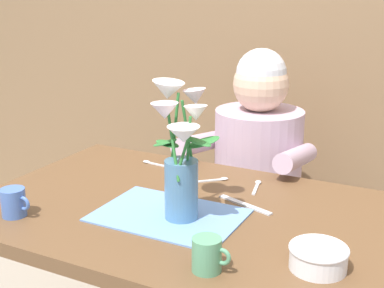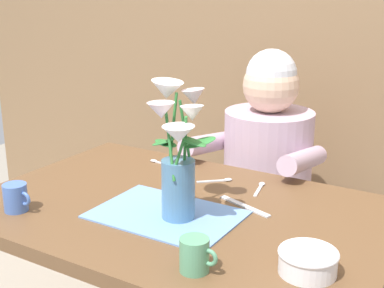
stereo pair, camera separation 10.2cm
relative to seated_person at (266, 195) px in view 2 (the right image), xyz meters
The scene contains 13 objects.
wood_panel_backdrop 0.81m from the seated_person, 91.27° to the left, with size 4.00×0.10×2.50m, color brown.
dining_table 0.62m from the seated_person, 90.90° to the right, with size 1.20×0.80×0.74m.
seated_person is the anchor object (origin of this frame).
striped_placemat 0.71m from the seated_person, 90.63° to the right, with size 0.40×0.28×0.01m, color #6B93D1.
flower_vase 0.78m from the seated_person, 87.82° to the right, with size 0.22×0.21×0.37m.
ceramic_bowl 0.91m from the seated_person, 60.90° to the right, with size 0.14×0.14×0.06m.
dinner_knife 0.57m from the seated_person, 73.60° to the right, with size 0.19×0.02×0.01m, color silver.
tea_cup 0.95m from the seated_person, 76.69° to the right, with size 0.09×0.07×0.08m.
coffee_cup 0.99m from the seated_person, 114.05° to the right, with size 0.09×0.07×0.08m.
spoon_0 0.47m from the seated_person, 131.17° to the right, with size 0.12×0.03×0.01m.
spoon_1 0.43m from the seated_person, 111.00° to the right, with size 0.06×0.12×0.01m.
spoon_2 0.41m from the seated_person, 91.13° to the right, with size 0.10×0.09×0.01m.
spoon_3 0.42m from the seated_person, 70.08° to the right, with size 0.04×0.12×0.01m.
Camera 2 is at (0.76, -1.19, 1.36)m, focal length 49.36 mm.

